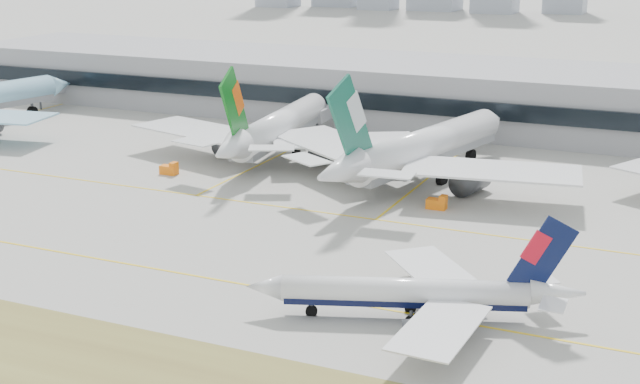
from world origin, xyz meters
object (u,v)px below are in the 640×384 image
at_px(widebody_eva, 277,129).
at_px(terminal, 438,93).
at_px(widebody_cathay, 421,149).
at_px(taxiing_airliner, 417,294).

distance_m(widebody_eva, terminal, 55.72).
xyz_separation_m(widebody_cathay, terminal, (-14.27, 58.75, 0.93)).
distance_m(taxiing_airliner, widebody_eva, 88.29).
bearing_deg(terminal, widebody_cathay, -76.35).
distance_m(taxiing_airliner, terminal, 125.75).
distance_m(widebody_cathay, terminal, 60.46).
relative_size(taxiing_airliner, widebody_cathay, 0.61).
relative_size(widebody_eva, widebody_cathay, 0.96).
xyz_separation_m(widebody_eva, terminal, (20.71, 51.71, 1.29)).
xyz_separation_m(taxiing_airliner, terminal, (-33.93, 121.02, 4.04)).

